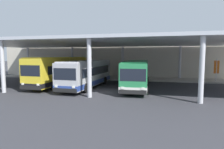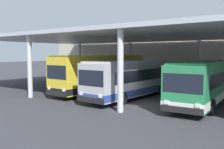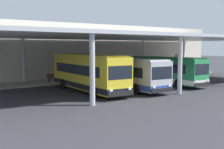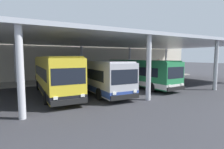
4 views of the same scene
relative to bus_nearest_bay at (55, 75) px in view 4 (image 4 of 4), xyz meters
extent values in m
plane|color=#333338|center=(6.23, -3.49, -1.84)|extent=(200.00, 200.00, 0.00)
cube|color=#A39E93|center=(6.23, 8.26, -1.75)|extent=(42.00, 4.50, 0.18)
cube|color=beige|center=(6.23, 11.51, 1.91)|extent=(48.00, 1.60, 7.50)
cube|color=silver|center=(6.23, 2.01, 3.56)|extent=(40.00, 17.00, 0.30)
cylinder|color=silver|center=(-3.02, -5.99, 0.78)|extent=(0.40, 0.40, 5.25)
cylinder|color=silver|center=(-3.02, 10.01, 0.78)|extent=(0.40, 0.40, 5.25)
cylinder|color=silver|center=(6.23, -5.99, 0.78)|extent=(0.40, 0.40, 5.25)
cylinder|color=silver|center=(6.23, 10.01, 0.78)|extent=(0.40, 0.40, 5.25)
cylinder|color=silver|center=(15.48, -5.99, 0.78)|extent=(0.40, 0.40, 5.25)
cylinder|color=silver|center=(15.48, 10.01, 0.78)|extent=(0.40, 0.40, 5.25)
cylinder|color=silver|center=(24.73, 10.01, 0.78)|extent=(0.40, 0.40, 5.25)
cube|color=yellow|center=(0.00, 0.00, 0.06)|extent=(2.87, 11.28, 3.10)
cube|color=black|center=(0.00, 0.00, -1.14)|extent=(2.89, 11.30, 0.50)
cube|color=black|center=(0.00, 0.15, 0.36)|extent=(2.84, 9.26, 0.90)
cube|color=black|center=(-0.18, -5.55, 0.41)|extent=(2.30, 0.20, 1.10)
cube|color=black|center=(-0.19, -5.64, -1.29)|extent=(2.45, 0.24, 0.36)
cube|color=yellow|center=(0.00, 0.00, 1.67)|extent=(2.65, 10.82, 0.12)
cube|color=yellow|center=(-0.18, -5.52, 1.43)|extent=(1.75, 0.18, 0.28)
cube|color=white|center=(-1.08, -5.60, -0.94)|extent=(0.28, 0.09, 0.20)
cube|color=white|center=(0.71, -5.66, -0.94)|extent=(0.28, 0.09, 0.20)
cylinder|color=black|center=(-1.34, -3.43, -1.34)|extent=(0.31, 1.01, 1.00)
cylinder|color=black|center=(1.11, -3.51, -1.34)|extent=(0.31, 1.01, 1.00)
cylinder|color=black|center=(-1.12, 3.12, -1.34)|extent=(0.31, 1.01, 1.00)
cylinder|color=black|center=(1.33, 3.04, -1.34)|extent=(0.31, 1.01, 1.00)
cube|color=#B7B7BC|center=(4.05, -0.93, -0.14)|extent=(2.88, 10.48, 2.70)
cube|color=#2D4799|center=(4.05, -0.93, -1.14)|extent=(2.90, 10.51, 0.50)
cube|color=black|center=(4.06, -0.78, 0.16)|extent=(2.85, 8.62, 0.90)
cube|color=black|center=(3.86, -6.08, 0.21)|extent=(2.30, 0.20, 1.10)
cube|color=black|center=(3.86, -6.17, -1.29)|extent=(2.45, 0.25, 0.36)
cube|color=silver|center=(4.05, -0.93, 1.27)|extent=(2.67, 10.06, 0.12)
cube|color=yellow|center=(3.86, -6.05, 1.03)|extent=(1.75, 0.18, 0.28)
cube|color=white|center=(2.96, -6.12, -0.94)|extent=(0.28, 0.09, 0.20)
cube|color=white|center=(4.76, -6.19, -0.94)|extent=(0.28, 0.09, 0.20)
cylinder|color=black|center=(2.71, -4.11, -1.34)|extent=(0.32, 1.01, 1.00)
cylinder|color=black|center=(5.16, -4.20, -1.34)|extent=(0.32, 1.01, 1.00)
cylinder|color=black|center=(2.93, 1.97, -1.34)|extent=(0.32, 1.01, 1.00)
cylinder|color=black|center=(5.38, 1.88, -1.34)|extent=(0.32, 1.01, 1.00)
cube|color=#28844C|center=(9.78, -0.26, -0.14)|extent=(3.03, 10.51, 2.70)
cube|color=white|center=(9.78, -0.26, -1.14)|extent=(3.05, 10.54, 0.50)
cube|color=black|center=(9.77, -0.12, 0.16)|extent=(2.97, 8.65, 0.90)
cube|color=black|center=(10.05, -5.41, 0.21)|extent=(2.30, 0.24, 1.10)
cube|color=black|center=(10.05, -5.50, -1.29)|extent=(2.45, 0.29, 0.36)
cube|color=#2A8B50|center=(9.78, -0.26, 1.27)|extent=(2.81, 10.09, 0.12)
cube|color=yellow|center=(10.05, -5.38, 1.03)|extent=(1.75, 0.21, 0.28)
cube|color=white|center=(9.15, -5.53, -0.94)|extent=(0.28, 0.09, 0.20)
cube|color=white|center=(10.95, -5.44, -0.94)|extent=(0.28, 0.09, 0.20)
cylinder|color=black|center=(8.72, -3.55, -1.34)|extent=(0.33, 1.01, 1.00)
cylinder|color=black|center=(11.17, -3.42, -1.34)|extent=(0.33, 1.01, 1.00)
cylinder|color=black|center=(8.41, 2.53, -1.34)|extent=(0.33, 1.01, 1.00)
cylinder|color=black|center=(10.86, 2.65, -1.34)|extent=(0.33, 1.01, 1.00)
cube|color=brown|center=(0.06, 8.26, -1.21)|extent=(1.80, 0.44, 0.08)
cube|color=brown|center=(0.06, 8.46, -0.96)|extent=(1.80, 0.06, 0.44)
cube|color=#2D2D33|center=(-0.64, 8.26, -1.44)|extent=(0.10, 0.36, 0.45)
cube|color=#2D2D33|center=(0.76, 8.26, -1.44)|extent=(0.10, 0.36, 0.45)
cylinder|color=#236638|center=(3.05, 8.23, -1.21)|extent=(0.48, 0.48, 0.90)
cylinder|color=black|center=(3.05, 8.23, -0.72)|extent=(0.52, 0.52, 0.08)
cylinder|color=#B2B2B7|center=(20.12, 7.46, -0.06)|extent=(0.12, 0.12, 3.20)
cube|color=orange|center=(20.12, 7.44, 0.32)|extent=(0.70, 0.04, 1.80)
camera|label=1|loc=(12.23, -21.97, 1.88)|focal=30.60mm
camera|label=2|loc=(15.08, -19.11, 1.86)|focal=40.37mm
camera|label=3|loc=(-13.64, -24.03, 2.45)|focal=46.19mm
camera|label=4|loc=(-3.36, -17.08, 1.66)|focal=28.50mm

